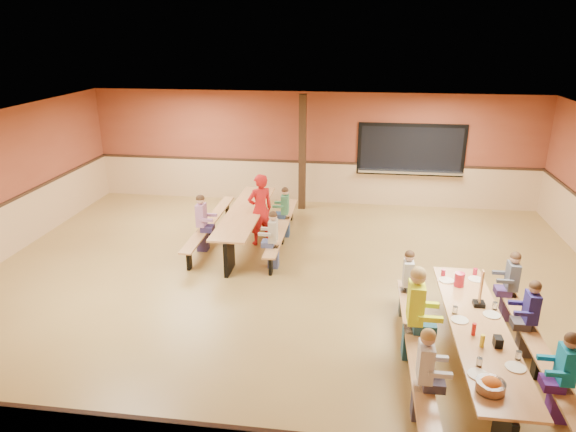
# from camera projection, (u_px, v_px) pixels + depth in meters

# --- Properties ---
(ground) EXTENTS (12.00, 12.00, 0.00)m
(ground) POSITION_uv_depth(u_px,v_px,m) (287.00, 284.00, 9.66)
(ground) COLOR olive
(ground) RESTS_ON ground
(room_envelope) EXTENTS (12.04, 10.04, 3.02)m
(room_envelope) POSITION_uv_depth(u_px,v_px,m) (287.00, 251.00, 9.42)
(room_envelope) COLOR brown
(room_envelope) RESTS_ON ground
(kitchen_pass_through) EXTENTS (2.78, 0.28, 1.38)m
(kitchen_pass_through) POSITION_uv_depth(u_px,v_px,m) (411.00, 152.00, 13.44)
(kitchen_pass_through) COLOR black
(kitchen_pass_through) RESTS_ON ground
(structural_post) EXTENTS (0.18, 0.18, 3.00)m
(structural_post) POSITION_uv_depth(u_px,v_px,m) (302.00, 153.00, 13.27)
(structural_post) COLOR black
(structural_post) RESTS_ON ground
(cafeteria_table_main) EXTENTS (1.91, 3.70, 0.74)m
(cafeteria_table_main) POSITION_uv_depth(u_px,v_px,m) (477.00, 339.00, 7.02)
(cafeteria_table_main) COLOR #B47A47
(cafeteria_table_main) RESTS_ON ground
(cafeteria_table_second) EXTENTS (1.91, 3.70, 0.74)m
(cafeteria_table_second) POSITION_uv_depth(u_px,v_px,m) (246.00, 219.00, 11.44)
(cafeteria_table_second) COLOR #B47A47
(cafeteria_table_second) RESTS_ON ground
(seated_child_white_left) EXTENTS (0.38, 0.31, 1.23)m
(seated_child_white_left) POSITION_uv_depth(u_px,v_px,m) (424.00, 375.00, 6.15)
(seated_child_white_left) COLOR silver
(seated_child_white_left) RESTS_ON ground
(seated_adult_yellow) EXTENTS (0.47, 0.38, 1.41)m
(seated_adult_yellow) POSITION_uv_depth(u_px,v_px,m) (415.00, 314.00, 7.30)
(seated_adult_yellow) COLOR #E5FF1A
(seated_adult_yellow) RESTS_ON ground
(seated_child_grey_left) EXTENTS (0.34, 0.28, 1.15)m
(seated_child_grey_left) POSITION_uv_depth(u_px,v_px,m) (407.00, 284.00, 8.45)
(seated_child_grey_left) COLOR #BDBDBD
(seated_child_grey_left) RESTS_ON ground
(seated_child_teal_right) EXTENTS (0.37, 0.30, 1.20)m
(seated_child_teal_right) POSITION_uv_depth(u_px,v_px,m) (564.00, 378.00, 6.12)
(seated_child_teal_right) COLOR #0E79A4
(seated_child_teal_right) RESTS_ON ground
(seated_child_navy_right) EXTENTS (0.36, 0.29, 1.19)m
(seated_child_navy_right) POSITION_uv_depth(u_px,v_px,m) (529.00, 319.00, 7.38)
(seated_child_navy_right) COLOR navy
(seated_child_navy_right) RESTS_ON ground
(seated_child_char_right) EXTENTS (0.36, 0.29, 1.19)m
(seated_child_char_right) POSITION_uv_depth(u_px,v_px,m) (511.00, 287.00, 8.31)
(seated_child_char_right) COLOR #474850
(seated_child_char_right) RESTS_ON ground
(seated_child_purple_sec) EXTENTS (0.38, 0.31, 1.24)m
(seated_child_purple_sec) POSITION_uv_depth(u_px,v_px,m) (202.00, 223.00, 10.95)
(seated_child_purple_sec) COLOR #A16792
(seated_child_purple_sec) RESTS_ON ground
(seated_child_green_sec) EXTENTS (0.34, 0.28, 1.16)m
(seated_child_green_sec) POSITION_uv_depth(u_px,v_px,m) (285.00, 212.00, 11.72)
(seated_child_green_sec) COLOR #38764C
(seated_child_green_sec) RESTS_ON ground
(seated_child_tan_sec) EXTENTS (0.35, 0.29, 1.17)m
(seated_child_tan_sec) POSITION_uv_depth(u_px,v_px,m) (273.00, 240.00, 10.16)
(seated_child_tan_sec) COLOR #ACA18C
(seated_child_tan_sec) RESTS_ON ground
(standing_woman) EXTENTS (0.70, 0.65, 1.61)m
(standing_woman) POSITION_uv_depth(u_px,v_px,m) (260.00, 210.00, 11.23)
(standing_woman) COLOR #AE1413
(standing_woman) RESTS_ON ground
(punch_pitcher) EXTENTS (0.16, 0.16, 0.22)m
(punch_pitcher) POSITION_uv_depth(u_px,v_px,m) (459.00, 279.00, 7.99)
(punch_pitcher) COLOR #B5182F
(punch_pitcher) RESTS_ON cafeteria_table_main
(chip_bowl) EXTENTS (0.32, 0.32, 0.15)m
(chip_bowl) POSITION_uv_depth(u_px,v_px,m) (491.00, 385.00, 5.67)
(chip_bowl) COLOR orange
(chip_bowl) RESTS_ON cafeteria_table_main
(napkin_dispenser) EXTENTS (0.10, 0.14, 0.13)m
(napkin_dispenser) POSITION_uv_depth(u_px,v_px,m) (498.00, 342.00, 6.48)
(napkin_dispenser) COLOR black
(napkin_dispenser) RESTS_ON cafeteria_table_main
(condiment_mustard) EXTENTS (0.06, 0.06, 0.17)m
(condiment_mustard) POSITION_uv_depth(u_px,v_px,m) (482.00, 341.00, 6.46)
(condiment_mustard) COLOR yellow
(condiment_mustard) RESTS_ON cafeteria_table_main
(condiment_ketchup) EXTENTS (0.06, 0.06, 0.17)m
(condiment_ketchup) POSITION_uv_depth(u_px,v_px,m) (474.00, 329.00, 6.71)
(condiment_ketchup) COLOR #B2140F
(condiment_ketchup) RESTS_ON cafeteria_table_main
(table_paddle) EXTENTS (0.16, 0.16, 0.56)m
(table_paddle) POSITION_uv_depth(u_px,v_px,m) (480.00, 297.00, 7.41)
(table_paddle) COLOR black
(table_paddle) RESTS_ON cafeteria_table_main
(place_settings) EXTENTS (0.65, 3.30, 0.11)m
(place_settings) POSITION_uv_depth(u_px,v_px,m) (479.00, 322.00, 6.93)
(place_settings) COLOR beige
(place_settings) RESTS_ON cafeteria_table_main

